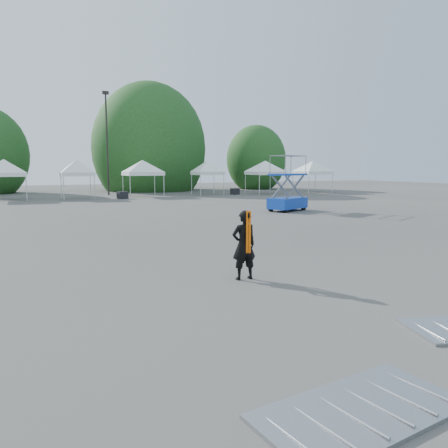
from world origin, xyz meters
name	(u,v)px	position (x,y,z in m)	size (l,w,h in m)	color
ground	(203,263)	(0.00, 0.00, 0.00)	(120.00, 120.00, 0.00)	#474442
light_pole_east	(107,137)	(3.00, 32.00, 5.52)	(0.60, 0.25, 9.80)	black
tree_mid_e	(149,148)	(9.00, 39.00, 4.84)	(5.12, 5.12, 7.79)	#382314
tree_far_e	(256,160)	(22.00, 37.00, 3.63)	(3.84, 3.84, 5.84)	#382314
tent_d	(4,162)	(-5.85, 28.64, 3.06)	(4.72, 4.72, 3.88)	silver
tent_e	(77,163)	(-0.30, 27.96, 3.06)	(3.75, 3.75, 3.88)	silver
tent_f	(143,163)	(5.54, 28.64, 3.06)	(4.63, 4.63, 3.88)	silver
tent_g	(207,163)	(12.12, 28.96, 3.06)	(3.74, 3.74, 3.88)	silver
tent_h	(265,163)	(17.67, 27.21, 3.06)	(4.43, 4.43, 3.88)	silver
tent_extra_8	(313,164)	(23.44, 27.20, 3.06)	(4.53, 4.53, 3.88)	silver
man	(244,245)	(0.20, -2.08, 0.84)	(0.62, 0.41, 1.67)	black
scissor_lift	(288,183)	(10.24, 11.55, 1.71)	(2.92, 2.26, 3.38)	#0C23A0
barrier_left	(360,410)	(-1.28, -7.74, 0.04)	(2.49, 1.45, 0.08)	#94979B
crate_mid	(122,195)	(3.14, 26.24, 0.31)	(0.80, 0.63, 0.63)	black
crate_east	(235,191)	(14.49, 27.60, 0.30)	(0.78, 0.61, 0.61)	black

